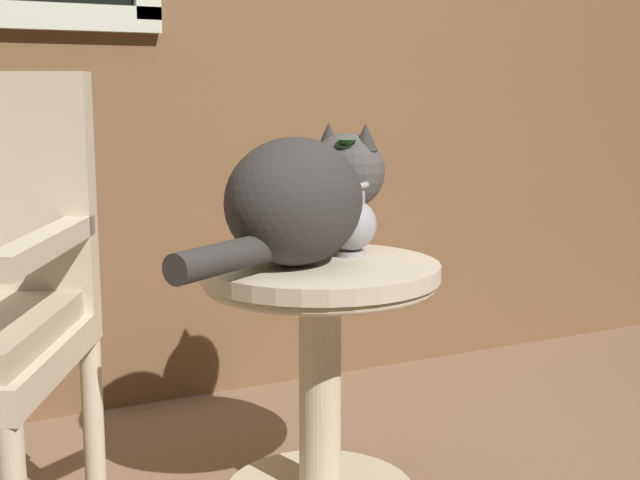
{
  "coord_description": "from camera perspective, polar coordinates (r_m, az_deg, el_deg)",
  "views": [
    {
      "loc": [
        -0.68,
        -1.58,
        0.91
      ],
      "look_at": [
        0.13,
        0.06,
        0.6
      ],
      "focal_mm": 48.18,
      "sensor_mm": 36.0,
      "label": 1
    }
  ],
  "objects": [
    {
      "name": "wicker_side_table",
      "position": [
        1.9,
        0.0,
        -6.86
      ],
      "size": [
        0.52,
        0.52,
        0.55
      ],
      "color": "beige",
      "rests_on": "ground_plane"
    },
    {
      "name": "cat",
      "position": [
        1.84,
        -1.13,
        2.9
      ],
      "size": [
        0.61,
        0.43,
        0.3
      ],
      "color": "#33302D",
      "rests_on": "wicker_side_table"
    },
    {
      "name": "pewter_vase_with_ivy",
      "position": [
        1.93,
        2.03,
        1.46
      ],
      "size": [
        0.12,
        0.12,
        0.26
      ],
      "color": "#99999E",
      "rests_on": "wicker_side_table"
    }
  ]
}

